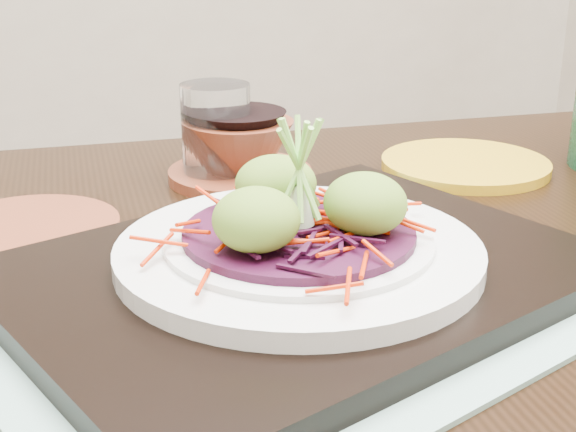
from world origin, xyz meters
name	(u,v)px	position (x,y,z in m)	size (l,w,h in m)	color
dining_table	(284,392)	(-0.10, -0.06, 0.70)	(1.40, 1.03, 0.81)	black
placemat	(299,287)	(-0.10, -0.09, 0.81)	(0.48, 0.37, 0.00)	#80A69D
serving_tray	(299,273)	(-0.10, -0.09, 0.82)	(0.42, 0.31, 0.02)	black
white_plate	(299,250)	(-0.10, -0.09, 0.84)	(0.27, 0.27, 0.02)	silver
cabbage_bed	(299,233)	(-0.10, -0.09, 0.86)	(0.17, 0.17, 0.01)	#380B27
carrot_julienne	(299,222)	(-0.10, -0.09, 0.87)	(0.21, 0.21, 0.01)	red
guacamole_scoops	(299,202)	(-0.10, -0.09, 0.88)	(0.15, 0.13, 0.05)	olive
scallion_garnish	(299,175)	(-0.10, -0.09, 0.90)	(0.06, 0.06, 0.09)	#84C850
terracotta_side_plate	(27,230)	(-0.28, 0.11, 0.82)	(0.16, 0.16, 0.01)	maroon
water_glass	(216,133)	(-0.08, 0.19, 0.86)	(0.07, 0.07, 0.10)	white
terracotta_bowl_set	(240,153)	(-0.05, 0.19, 0.84)	(0.17, 0.17, 0.06)	maroon
yellow_plate	(465,164)	(0.19, 0.12, 0.82)	(0.18, 0.18, 0.01)	#BA8A14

